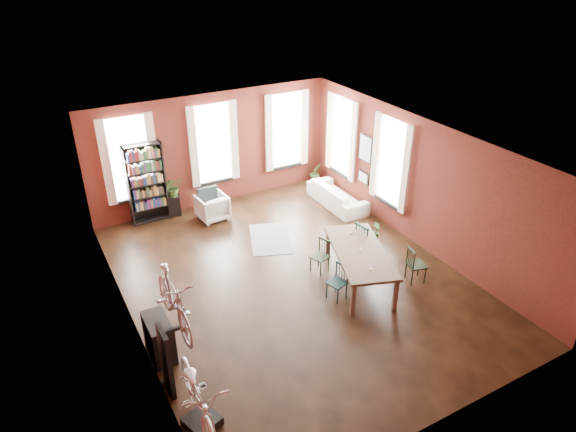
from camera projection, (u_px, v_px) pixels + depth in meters
room at (289, 181)px, 11.15m from camera, size 9.00×9.04×3.22m
dining_table at (359, 266)px, 11.34m from camera, size 1.79×2.57×0.80m
dining_chair_a at (337, 282)px, 10.81m from camera, size 0.46×0.46×0.79m
dining_chair_b at (320, 257)px, 11.69m from camera, size 0.47×0.47×0.79m
dining_chair_c at (416, 265)px, 11.36m from camera, size 0.48×0.48×0.84m
dining_chair_d at (367, 241)px, 12.13m from camera, size 0.51×0.51×0.97m
bookshelf at (146, 183)px, 13.52m from camera, size 1.00×0.32×2.20m
white_armchair at (212, 206)px, 13.92m from camera, size 0.81×0.76×0.78m
cream_sofa at (337, 192)px, 14.65m from camera, size 0.61×2.08×0.81m
striped_rug at (270, 239)px, 13.15m from camera, size 1.49×1.83×0.01m
bike_trainer at (202, 421)px, 8.09m from camera, size 0.62×0.62×0.14m
bike_wall_rack at (166, 361)px, 8.44m from camera, size 0.16×0.60×1.30m
console_table at (159, 338)px, 9.30m from camera, size 0.40×0.80×0.80m
plant_stand at (175, 205)px, 14.19m from camera, size 0.35×0.35×0.57m
plant_by_sofa at (315, 178)px, 16.10m from camera, size 0.39×0.69×0.31m
plant_small at (376, 235)px, 13.20m from camera, size 0.33×0.46×0.15m
bicycle_floor at (196, 374)px, 7.57m from camera, size 0.76×1.08×1.95m
bicycle_hung at (171, 284)px, 7.84m from camera, size 0.47×1.00×1.66m
plant_on_stand at (173, 189)px, 13.94m from camera, size 0.50×0.56×0.43m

